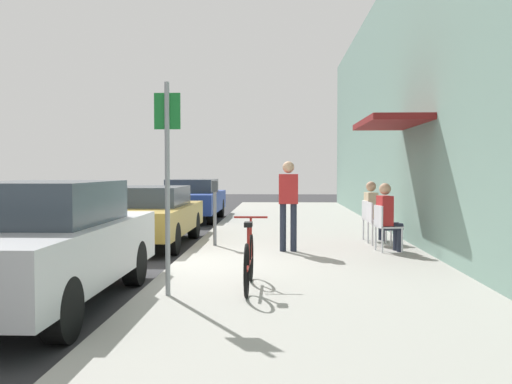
% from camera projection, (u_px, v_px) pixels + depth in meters
% --- Properties ---
extents(ground_plane, '(60.00, 60.00, 0.00)m').
position_uv_depth(ground_plane, '(172.00, 271.00, 9.33)').
color(ground_plane, '#2D2D30').
extents(sidewalk_slab, '(4.50, 32.00, 0.12)m').
position_uv_depth(sidewalk_slab, '(304.00, 251.00, 11.23)').
color(sidewalk_slab, '#9E9B93').
rests_on(sidewalk_slab, ground_plane).
extents(building_facade, '(1.40, 32.00, 6.50)m').
position_uv_depth(building_facade, '(429.00, 88.00, 11.02)').
color(building_facade, gray).
rests_on(building_facade, ground_plane).
extents(parked_car_0, '(1.80, 4.40, 1.52)m').
position_uv_depth(parked_car_0, '(41.00, 243.00, 6.83)').
color(parked_car_0, '#B7B7BC').
rests_on(parked_car_0, ground_plane).
extents(parked_car_1, '(1.80, 4.40, 1.29)m').
position_uv_depth(parked_car_1, '(149.00, 214.00, 12.48)').
color(parked_car_1, '#A58433').
rests_on(parked_car_1, ground_plane).
extents(parked_car_2, '(1.80, 4.40, 1.36)m').
position_uv_depth(parked_car_2, '(192.00, 199.00, 18.69)').
color(parked_car_2, navy).
rests_on(parked_car_2, ground_plane).
extents(parking_meter, '(0.12, 0.10, 1.32)m').
position_uv_depth(parking_meter, '(215.00, 208.00, 11.59)').
color(parking_meter, slate).
rests_on(parking_meter, sidewalk_slab).
extents(street_sign, '(0.32, 0.06, 2.60)m').
position_uv_depth(street_sign, '(167.00, 171.00, 6.93)').
color(street_sign, gray).
rests_on(street_sign, sidewalk_slab).
extents(bicycle_0, '(0.46, 1.71, 0.90)m').
position_uv_depth(bicycle_0, '(249.00, 261.00, 7.33)').
color(bicycle_0, black).
rests_on(bicycle_0, sidewalk_slab).
extents(cafe_chair_0, '(0.51, 0.51, 0.87)m').
position_uv_depth(cafe_chair_0, '(385.00, 225.00, 10.75)').
color(cafe_chair_0, silver).
rests_on(cafe_chair_0, sidewalk_slab).
extents(seated_patron_0, '(0.47, 0.41, 1.29)m').
position_uv_depth(seated_patron_0, '(388.00, 215.00, 10.75)').
color(seated_patron_0, '#232838').
rests_on(seated_patron_0, sidewalk_slab).
extents(cafe_chair_1, '(0.47, 0.47, 0.87)m').
position_uv_depth(cafe_chair_1, '(376.00, 220.00, 11.75)').
color(cafe_chair_1, silver).
rests_on(cafe_chair_1, sidewalk_slab).
extents(cafe_chair_2, '(0.49, 0.49, 0.87)m').
position_uv_depth(cafe_chair_2, '(371.00, 218.00, 12.38)').
color(cafe_chair_2, silver).
rests_on(cafe_chair_2, sidewalk_slab).
extents(seated_patron_2, '(0.46, 0.40, 1.29)m').
position_uv_depth(seated_patron_2, '(374.00, 209.00, 12.38)').
color(seated_patron_2, '#232838').
rests_on(seated_patron_2, sidewalk_slab).
extents(pedestrian_standing, '(0.36, 0.22, 1.70)m').
position_uv_depth(pedestrian_standing, '(288.00, 198.00, 10.73)').
color(pedestrian_standing, '#232838').
rests_on(pedestrian_standing, sidewalk_slab).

